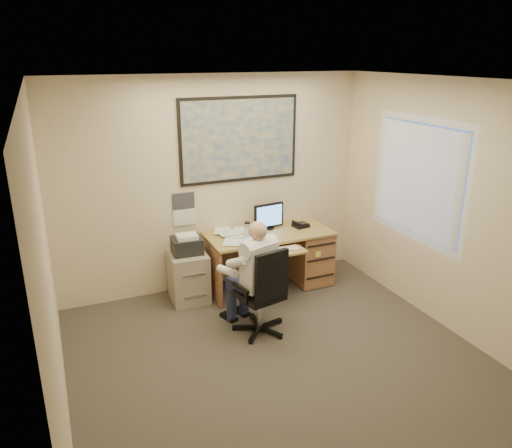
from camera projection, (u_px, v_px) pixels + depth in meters
name	position (u px, v px, depth m)	size (l,w,h in m)	color
room_shell	(297.00, 245.00, 4.32)	(4.00, 4.50, 2.70)	#3E3830
desk	(291.00, 251.00, 6.61)	(1.60, 0.97, 1.08)	#AE914A
world_map	(240.00, 140.00, 6.21)	(1.56, 0.03, 1.06)	#1E4C93
wall_calendar	(184.00, 209.00, 6.20)	(0.28, 0.01, 0.42)	white
window_blinds	(418.00, 180.00, 5.68)	(0.06, 1.40, 1.30)	silver
filing_cabinet	(188.00, 272.00, 6.14)	(0.47, 0.55, 0.86)	#A59985
office_chair	(260.00, 309.00, 5.40)	(0.71, 0.71, 1.01)	black
person	(258.00, 277.00, 5.36)	(0.53, 0.75, 1.27)	white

